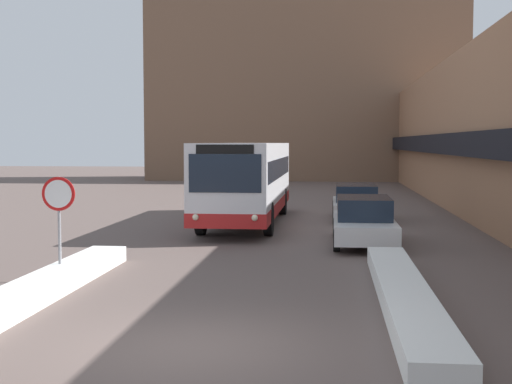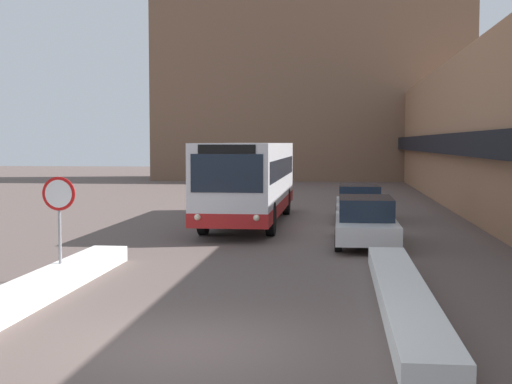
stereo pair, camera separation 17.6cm
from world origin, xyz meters
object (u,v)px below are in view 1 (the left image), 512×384
Objects in this scene: city_bus at (247,179)px; parked_car_front at (364,221)px; parked_car_middle at (356,202)px; stop_sign at (59,206)px.

parked_car_front is at bearing -50.83° from city_bus.
stop_sign reaches higher than parked_car_middle.
parked_car_front is 2.08× the size of stop_sign.
parked_car_middle is 1.99× the size of stop_sign.
stop_sign is at bearing -136.70° from parked_car_front.
parked_car_front is 9.73m from stop_sign.
stop_sign is (-7.04, -13.55, 0.99)m from parked_car_middle.
parked_car_middle is (4.21, 1.75, -0.99)m from city_bus.
city_bus is at bearing 129.17° from parked_car_front.
parked_car_front is 1.04× the size of parked_car_middle.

